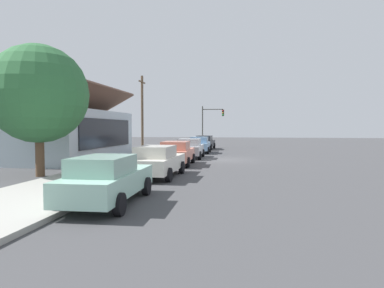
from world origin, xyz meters
The scene contains 13 objects.
ground_plane centered at (0.00, 0.00, 0.00)m, with size 120.00×120.00×0.00m, color #424244.
sidewalk_curb centered at (0.00, 5.60, 0.08)m, with size 60.00×4.20×0.16m, color #A3A099.
car_seafoam centered at (-15.58, 2.82, 0.81)m, with size 4.78×2.06×1.59m.
car_ivory centered at (-9.59, 2.71, 0.82)m, with size 4.78×2.11×1.59m.
car_coral centered at (-4.11, 2.83, 0.82)m, with size 4.60×2.18×1.59m.
car_silver centered at (1.00, 2.76, 0.82)m, with size 4.53×2.20×1.59m.
car_skyblue centered at (6.66, 2.70, 0.81)m, with size 4.43×2.14×1.59m.
car_charcoal centered at (12.31, 2.82, 0.82)m, with size 4.90×2.11×1.59m.
storefront_building centered at (-1.59, 11.98, 2.03)m, with size 11.97×6.83×5.64m.
shade_tree centered at (-10.22, 8.70, 4.17)m, with size 4.94×4.94×6.65m.
traffic_light_main centered at (16.43, 2.54, 3.49)m, with size 0.37×2.79×5.20m.
utility_pole_wooden centered at (5.67, 8.20, 3.93)m, with size 1.80×0.24×7.50m.
fire_hydrant_red centered at (1.47, 4.20, 0.50)m, with size 0.22×0.22×0.71m.
Camera 1 is at (-25.78, -1.51, 2.48)m, focal length 31.27 mm.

